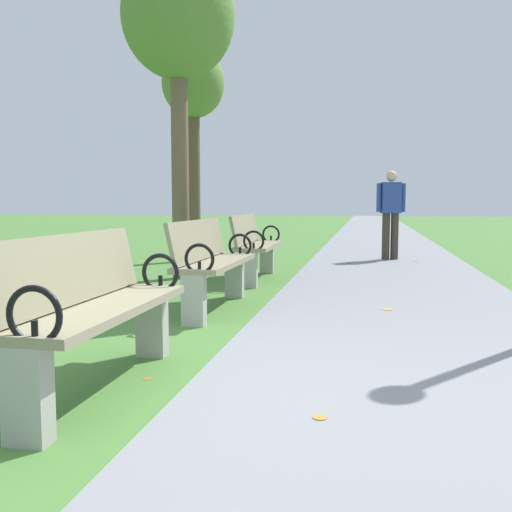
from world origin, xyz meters
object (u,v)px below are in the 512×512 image
object	(u,v)px
tree_1	(178,22)
park_bench_3	(255,245)
tree_2	(193,92)
pedestrian_walking	(391,210)
park_bench_1	(94,307)
park_bench_2	(211,262)

from	to	relation	value
tree_1	park_bench_3	bearing A→B (deg)	1.91
tree_2	pedestrian_walking	bearing A→B (deg)	11.64
park_bench_1	pedestrian_walking	distance (m)	7.99
park_bench_2	tree_1	distance (m)	3.88
park_bench_2	pedestrian_walking	size ratio (longest dim) A/B	0.99
park_bench_3	tree_1	xyz separation A→B (m)	(-1.06, -0.04, 3.02)
park_bench_1	tree_1	size ratio (longest dim) A/B	0.36
park_bench_2	pedestrian_walking	distance (m)	5.62
pedestrian_walking	park_bench_1	bearing A→B (deg)	-103.97
park_bench_1	tree_2	bearing A→B (deg)	102.72
park_bench_3	tree_1	size ratio (longest dim) A/B	0.36
park_bench_2	tree_1	world-z (taller)	tree_1
park_bench_1	tree_1	distance (m)	5.67
tree_2	pedestrian_walking	xyz separation A→B (m)	(3.51, 0.72, -2.11)
park_bench_1	park_bench_3	distance (m)	4.71
pedestrian_walking	park_bench_2	bearing A→B (deg)	-110.11
tree_2	park_bench_3	bearing A→B (deg)	-55.53
park_bench_1	pedestrian_walking	size ratio (longest dim) A/B	0.99
park_bench_2	park_bench_3	xyz separation A→B (m)	(0.00, 2.23, 0.00)
tree_1	park_bench_1	bearing A→B (deg)	-77.29
park_bench_1	park_bench_2	size ratio (longest dim) A/B	1.00
park_bench_3	pedestrian_walking	world-z (taller)	pedestrian_walking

